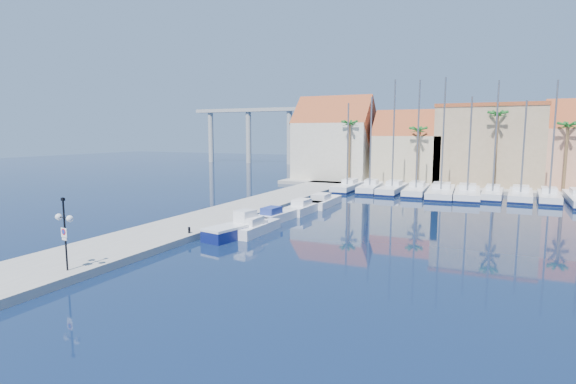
{
  "coord_description": "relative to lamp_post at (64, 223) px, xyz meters",
  "views": [
    {
      "loc": [
        13.73,
        -23.38,
        7.89
      ],
      "look_at": [
        -1.8,
        10.63,
        3.0
      ],
      "focal_mm": 28.0,
      "sensor_mm": 36.0,
      "label": 1
    }
  ],
  "objects": [
    {
      "name": "sailboat_3",
      "position": [
        11.91,
        43.07,
        -2.51
      ],
      "size": [
        2.85,
        9.78,
        14.55
      ],
      "rotation": [
        0.0,
        0.0,
        0.03
      ],
      "color": "white",
      "rests_on": "ground"
    },
    {
      "name": "sailboat_8",
      "position": [
        26.91,
        43.08,
        -2.5
      ],
      "size": [
        2.78,
        8.87,
        13.84
      ],
      "rotation": [
        0.0,
        0.0,
        -0.05
      ],
      "color": "white",
      "rests_on": "ground"
    },
    {
      "name": "sailboat_4",
      "position": [
        15.0,
        42.65,
        -2.55
      ],
      "size": [
        3.58,
        11.77,
        14.65
      ],
      "rotation": [
        0.0,
        0.0,
        0.04
      ],
      "color": "white",
      "rests_on": "ground"
    },
    {
      "name": "motorboat_west_3",
      "position": [
        3.99,
        29.4,
        -2.62
      ],
      "size": [
        2.3,
        6.88,
        1.4
      ],
      "rotation": [
        0.0,
        0.0,
        0.02
      ],
      "color": "white",
      "rests_on": "ground"
    },
    {
      "name": "sailboat_5",
      "position": [
        18.09,
        42.6,
        -2.56
      ],
      "size": [
        3.27,
        11.03,
        12.25
      ],
      "rotation": [
        0.0,
        0.0,
        0.03
      ],
      "color": "white",
      "rests_on": "ground"
    },
    {
      "name": "sailboat_1",
      "position": [
        5.74,
        43.34,
        -2.53
      ],
      "size": [
        3.05,
        9.11,
        12.68
      ],
      "rotation": [
        0.0,
        0.0,
        0.08
      ],
      "color": "white",
      "rests_on": "ground"
    },
    {
      "name": "motorboat_west_1",
      "position": [
        3.12,
        19.06,
        -2.62
      ],
      "size": [
        2.22,
        5.55,
        1.4
      ],
      "rotation": [
        0.0,
        0.0,
        -0.09
      ],
      "color": "white",
      "rests_on": "ground"
    },
    {
      "name": "building_2",
      "position": [
        20.0,
        54.88,
        3.13
      ],
      "size": [
        14.2,
        10.2,
        11.5
      ],
      "color": "#A08762",
      "rests_on": "shore_north"
    },
    {
      "name": "building_1",
      "position": [
        9.0,
        53.88,
        2.16
      ],
      "size": [
        10.3,
        8.0,
        11.0
      ],
      "color": "#C5B48B",
      "rests_on": "shore_north"
    },
    {
      "name": "palm_3",
      "position": [
        29.0,
        48.88,
        5.48
      ],
      "size": [
        2.6,
        2.6,
        9.65
      ],
      "color": "brown",
      "rests_on": "shore_north"
    },
    {
      "name": "building_0",
      "position": [
        -3.0,
        53.88,
        3.39
      ],
      "size": [
        12.3,
        9.0,
        13.5
      ],
      "color": "beige",
      "rests_on": "shore_north"
    },
    {
      "name": "sailboat_6",
      "position": [
        20.93,
        43.24,
        -2.49
      ],
      "size": [
        2.62,
        8.6,
        14.08
      ],
      "rotation": [
        0.0,
        0.0,
        -0.04
      ],
      "color": "white",
      "rests_on": "ground"
    },
    {
      "name": "lamp_post",
      "position": [
        0.0,
        0.0,
        0.0
      ],
      "size": [
        1.36,
        0.49,
        4.01
      ],
      "rotation": [
        0.0,
        0.0,
        -0.13
      ],
      "color": "black",
      "rests_on": "quay_west"
    },
    {
      "name": "palm_2",
      "position": [
        21.0,
        48.88,
        6.88
      ],
      "size": [
        2.6,
        2.6,
        11.15
      ],
      "color": "brown",
      "rests_on": "shore_north"
    },
    {
      "name": "palm_1",
      "position": [
        11.0,
        48.88,
        5.0
      ],
      "size": [
        2.6,
        2.6,
        9.15
      ],
      "color": "brown",
      "rests_on": "shore_north"
    },
    {
      "name": "bollard",
      "position": [
        0.4,
        10.26,
        -2.4
      ],
      "size": [
        0.19,
        0.19,
        0.47
      ],
      "primitive_type": "cylinder",
      "color": "black",
      "rests_on": "quay_west"
    },
    {
      "name": "motorboat_west_2",
      "position": [
        3.67,
        24.66,
        -2.62
      ],
      "size": [
        2.14,
        6.05,
        1.4
      ],
      "rotation": [
        0.0,
        0.0,
        -0.04
      ],
      "color": "white",
      "rests_on": "ground"
    },
    {
      "name": "shore_north",
      "position": [
        17.0,
        54.88,
        -2.88
      ],
      "size": [
        54.0,
        16.0,
        0.5
      ],
      "primitive_type": "cube",
      "color": "gray",
      "rests_on": "ground"
    },
    {
      "name": "motorboat_west_0",
      "position": [
        3.85,
        14.13,
        -2.62
      ],
      "size": [
        1.87,
        5.44,
        1.4
      ],
      "rotation": [
        0.0,
        0.0,
        -0.03
      ],
      "color": "white",
      "rests_on": "ground"
    },
    {
      "name": "sailboat_7",
      "position": [
        23.98,
        43.52,
        -2.56
      ],
      "size": [
        3.13,
        9.9,
        11.69
      ],
      "rotation": [
        0.0,
        0.0,
        -0.06
      ],
      "color": "white",
      "rests_on": "ground"
    },
    {
      "name": "palm_0",
      "position": [
        1.0,
        48.88,
        5.95
      ],
      "size": [
        2.6,
        2.6,
        10.15
      ],
      "color": "brown",
      "rests_on": "shore_north"
    },
    {
      "name": "ground",
      "position": [
        7.0,
        6.88,
        -3.13
      ],
      "size": [
        260.0,
        260.0,
        0.0
      ],
      "primitive_type": "plane",
      "color": "black",
      "rests_on": "ground"
    },
    {
      "name": "sailboat_2",
      "position": [
        8.82,
        43.28,
        -2.51
      ],
      "size": [
        2.74,
        9.56,
        14.77
      ],
      "rotation": [
        0.0,
        0.0,
        -0.02
      ],
      "color": "white",
      "rests_on": "ground"
    },
    {
      "name": "sailboat_0",
      "position": [
        2.76,
        42.91,
        -2.54
      ],
      "size": [
        2.44,
        8.97,
        11.92
      ],
      "rotation": [
        0.0,
        0.0,
        -0.01
      ],
      "color": "white",
      "rests_on": "ground"
    },
    {
      "name": "quay_west",
      "position": [
        -2.0,
        20.38,
        -2.88
      ],
      "size": [
        6.0,
        77.0,
        0.5
      ],
      "primitive_type": "cube",
      "color": "gray",
      "rests_on": "ground"
    },
    {
      "name": "viaduct",
      "position": [
        -32.07,
        88.88,
        7.12
      ],
      "size": [
        48.0,
        2.2,
        14.45
      ],
      "color": "#9E9E99",
      "rests_on": "ground"
    },
    {
      "name": "fishing_boat",
      "position": [
        3.15,
        12.6,
        -2.49
      ],
      "size": [
        2.95,
        5.81,
        1.94
      ],
      "rotation": [
        0.0,
        0.0,
        -0.21
      ],
      "color": "#0E1755",
      "rests_on": "ground"
    }
  ]
}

